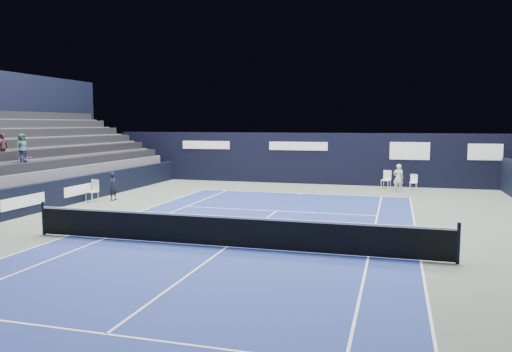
{
  "coord_description": "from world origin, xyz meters",
  "views": [
    {
      "loc": [
        4.77,
        -13.71,
        3.65
      ],
      "look_at": [
        -1.31,
        7.85,
        1.3
      ],
      "focal_mm": 35.0,
      "sensor_mm": 36.0,
      "label": 1
    }
  ],
  "objects": [
    {
      "name": "tennis_net",
      "position": [
        0.0,
        0.0,
        0.51
      ],
      "size": [
        12.9,
        0.1,
        1.1
      ],
      "color": "black",
      "rests_on": "ground"
    },
    {
      "name": "side_barrier_left",
      "position": [
        -9.5,
        5.97,
        0.6
      ],
      "size": [
        0.33,
        22.0,
        1.2
      ],
      "color": "black",
      "rests_on": "ground"
    },
    {
      "name": "court_surface",
      "position": [
        0.0,
        0.0,
        0.0
      ],
      "size": [
        10.97,
        23.77,
        0.01
      ],
      "primitive_type": "cube",
      "color": "navy",
      "rests_on": "ground"
    },
    {
      "name": "spectator_stand",
      "position": [
        -13.27,
        6.98,
        1.96
      ],
      "size": [
        6.0,
        18.0,
        6.4
      ],
      "color": "#545456",
      "rests_on": "ground"
    },
    {
      "name": "line_judge",
      "position": [
        -8.2,
        7.18,
        0.67
      ],
      "size": [
        0.41,
        0.54,
        1.34
      ],
      "primitive_type": "imported",
      "rotation": [
        0.0,
        0.0,
        1.39
      ],
      "color": "black",
      "rests_on": "ground"
    },
    {
      "name": "court_markings",
      "position": [
        0.0,
        0.0,
        0.01
      ],
      "size": [
        11.03,
        23.83,
        0.0
      ],
      "color": "white",
      "rests_on": "court_surface"
    },
    {
      "name": "folding_chair_back_a",
      "position": [
        4.3,
        15.3,
        0.69
      ],
      "size": [
        0.58,
        0.6,
        1.03
      ],
      "rotation": [
        0.0,
        0.0,
        -0.35
      ],
      "color": "white",
      "rests_on": "ground"
    },
    {
      "name": "ground",
      "position": [
        0.0,
        2.0,
        0.0
      ],
      "size": [
        48.0,
        48.0,
        0.0
      ],
      "primitive_type": "plane",
      "color": "#526156",
      "rests_on": "ground"
    },
    {
      "name": "back_sponsor_wall",
      "position": [
        0.01,
        16.5,
        1.55
      ],
      "size": [
        26.0,
        0.63,
        3.1
      ],
      "color": "black",
      "rests_on": "ground"
    },
    {
      "name": "line_judge_chair",
      "position": [
        -8.86,
        6.51,
        0.6
      ],
      "size": [
        0.56,
        0.55,
        1.05
      ],
      "rotation": [
        0.0,
        0.0,
        -0.26
      ],
      "color": "white",
      "rests_on": "ground"
    },
    {
      "name": "tennis_player",
      "position": [
        4.91,
        13.96,
        0.76
      ],
      "size": [
        0.62,
        0.85,
        1.5
      ],
      "color": "white",
      "rests_on": "ground"
    },
    {
      "name": "folding_chair_back_b",
      "position": [
        5.74,
        15.13,
        0.49
      ],
      "size": [
        0.44,
        0.43,
        0.86
      ],
      "rotation": [
        0.0,
        0.0,
        -0.17
      ],
      "color": "white",
      "rests_on": "ground"
    }
  ]
}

